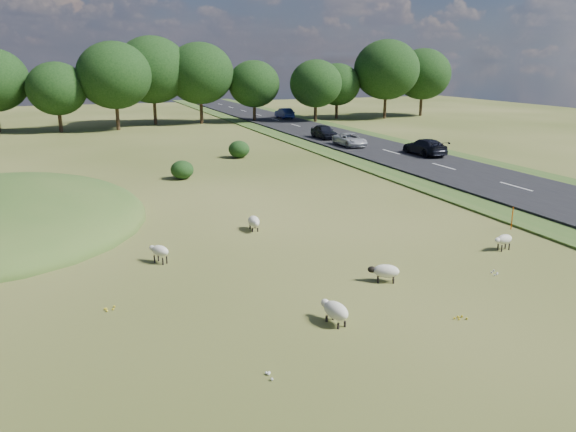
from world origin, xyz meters
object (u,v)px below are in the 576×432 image
object	(u,v)px
marker_post	(512,218)
sheep_0	(254,222)
car_2	(284,113)
car_5	(350,140)
sheep_1	(385,271)
sheep_2	(504,239)
sheep_3	(335,310)
sheep_4	(160,251)
car_0	(425,147)
car_1	(324,132)

from	to	relation	value
marker_post	sheep_0	size ratio (longest dim) A/B	0.91
car_2	car_5	distance (m)	28.80
marker_post	sheep_1	size ratio (longest dim) A/B	0.94
car_2	car_5	bearing A→B (deg)	82.42
sheep_2	sheep_3	distance (m)	11.20
marker_post	car_5	xyz separation A→B (m)	(4.96, 27.92, 0.27)
sheep_3	sheep_4	size ratio (longest dim) A/B	1.27
sheep_4	car_0	xyz separation A→B (m)	(26.47, 19.22, 0.43)
car_2	sheep_1	bearing A→B (deg)	72.93
sheep_0	sheep_1	bearing A→B (deg)	22.94
car_2	sheep_2	bearing A→B (deg)	78.97
marker_post	car_0	bearing A→B (deg)	67.04
car_0	car_1	world-z (taller)	car_1
sheep_0	sheep_2	xyz separation A→B (m)	(9.74, -7.11, 0.05)
car_0	car_1	distance (m)	13.96
sheep_0	sheep_4	world-z (taller)	sheep_4
marker_post	sheep_1	distance (m)	10.52
sheep_3	car_5	distance (m)	38.92
car_2	car_1	bearing A→B (deg)	80.35
sheep_0	car_1	xyz separation A→B (m)	(17.43, 29.52, 0.51)
marker_post	sheep_3	xyz separation A→B (m)	(-13.19, -6.50, -0.12)
sheep_0	car_5	size ratio (longest dim) A/B	0.29
sheep_4	car_2	xyz separation A→B (m)	(26.47, 55.01, 0.44)
sheep_0	car_5	world-z (taller)	car_5
sheep_1	marker_post	bearing A→B (deg)	-129.17
car_0	car_2	size ratio (longest dim) A/B	1.11
sheep_1	sheep_3	world-z (taller)	sheep_3
sheep_2	car_2	bearing A→B (deg)	-109.49
sheep_0	car_2	bearing A→B (deg)	163.12
marker_post	sheep_1	bearing A→B (deg)	-158.26
sheep_1	car_1	size ratio (longest dim) A/B	0.30
car_0	car_1	bearing A→B (deg)	-74.20
car_1	sheep_2	bearing A→B (deg)	-101.86
sheep_2	marker_post	bearing A→B (deg)	-145.92
sheep_1	car_2	size ratio (longest dim) A/B	0.28
car_0	sheep_4	bearing A→B (deg)	35.99
car_2	sheep_4	bearing A→B (deg)	64.30
sheep_0	car_2	world-z (taller)	car_2
sheep_2	car_5	world-z (taller)	car_5
sheep_4	car_0	world-z (taller)	car_0
sheep_3	sheep_4	xyz separation A→B (m)	(-4.52, 7.96, 0.06)
sheep_4	car_5	distance (m)	34.84
sheep_0	marker_post	bearing A→B (deg)	75.11
sheep_2	car_1	distance (m)	37.42
sheep_2	sheep_3	bearing A→B (deg)	12.43
car_0	sheep_3	bearing A→B (deg)	51.07
car_2	car_5	world-z (taller)	car_2
marker_post	car_1	distance (m)	34.48
car_2	car_0	bearing A→B (deg)	90.00
sheep_2	car_1	world-z (taller)	car_1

